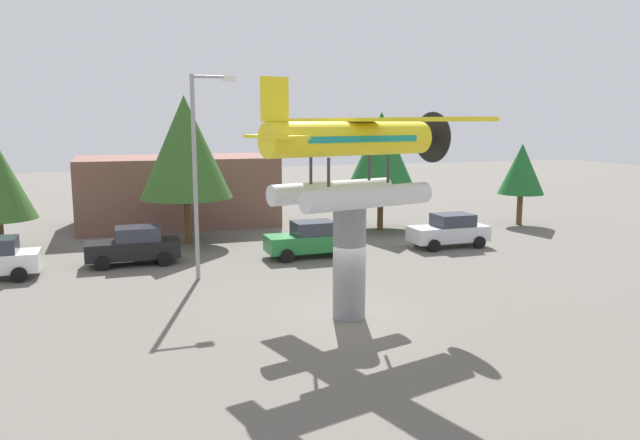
% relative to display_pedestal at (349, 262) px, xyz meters
% --- Properties ---
extents(ground_plane, '(140.00, 140.00, 0.00)m').
position_rel_display_pedestal_xyz_m(ground_plane, '(0.00, 0.00, -1.94)').
color(ground_plane, '#605B54').
extents(display_pedestal, '(1.10, 1.10, 3.88)m').
position_rel_display_pedestal_xyz_m(display_pedestal, '(0.00, 0.00, 0.00)').
color(display_pedestal, slate).
rests_on(display_pedestal, ground).
extents(floatplane_monument, '(7.18, 10.33, 4.00)m').
position_rel_display_pedestal_xyz_m(floatplane_monument, '(0.13, 0.03, 3.61)').
color(floatplane_monument, silver).
rests_on(floatplane_monument, display_pedestal).
extents(car_mid_black, '(4.20, 2.02, 1.76)m').
position_rel_display_pedestal_xyz_m(car_mid_black, '(-6.52, 10.65, -1.06)').
color(car_mid_black, black).
rests_on(car_mid_black, ground).
extents(car_far_green, '(4.20, 2.02, 1.76)m').
position_rel_display_pedestal_xyz_m(car_far_green, '(1.72, 9.50, -1.06)').
color(car_far_green, '#237A38').
rests_on(car_far_green, ground).
extents(car_distant_silver, '(4.20, 2.02, 1.76)m').
position_rel_display_pedestal_xyz_m(car_distant_silver, '(9.49, 9.40, -1.06)').
color(car_distant_silver, silver).
rests_on(car_distant_silver, ground).
extents(streetlight_primary, '(1.84, 0.28, 8.48)m').
position_rel_display_pedestal_xyz_m(streetlight_primary, '(-3.92, 6.90, 2.95)').
color(streetlight_primary, gray).
rests_on(streetlight_primary, ground).
extents(storefront_building, '(12.26, 7.33, 4.36)m').
position_rel_display_pedestal_xyz_m(storefront_building, '(-3.36, 22.00, 0.24)').
color(storefront_building, brown).
rests_on(storefront_building, ground).
extents(tree_east, '(4.93, 4.93, 7.98)m').
position_rel_display_pedestal_xyz_m(tree_east, '(-3.53, 14.84, 3.30)').
color(tree_east, brown).
rests_on(tree_east, ground).
extents(tree_center_back, '(4.82, 4.82, 7.20)m').
position_rel_display_pedestal_xyz_m(tree_center_back, '(8.20, 15.37, 2.57)').
color(tree_center_back, brown).
rests_on(tree_center_back, ground).
extents(tree_far_east, '(2.90, 2.90, 5.23)m').
position_rel_display_pedestal_xyz_m(tree_far_east, '(17.52, 14.18, 1.65)').
color(tree_far_east, brown).
rests_on(tree_far_east, ground).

